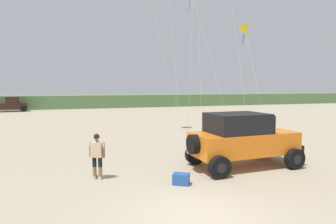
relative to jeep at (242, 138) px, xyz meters
name	(u,v)px	position (x,y,z in m)	size (l,w,h in m)	color
ground_plane	(201,220)	(-3.62, -3.91, -1.20)	(220.00, 220.00, 0.00)	tan
dune_ridge	(111,101)	(-1.30, 37.92, -0.21)	(90.00, 7.17, 1.98)	#567A47
jeep	(242,138)	(0.00, 0.00, 0.00)	(4.91, 2.57, 2.26)	orange
person_watching	(97,154)	(-5.89, 0.17, -0.26)	(0.57, 0.43, 1.67)	#8C664C
cooler_box	(181,179)	(-3.19, -1.29, -1.01)	(0.56, 0.36, 0.38)	#23519E
distant_pickup	(9,105)	(-15.29, 32.43, -0.26)	(4.85, 3.06, 1.98)	black
kite_orange_streamer	(245,31)	(7.33, 11.53, 6.92)	(2.47, 6.55, 8.69)	yellow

